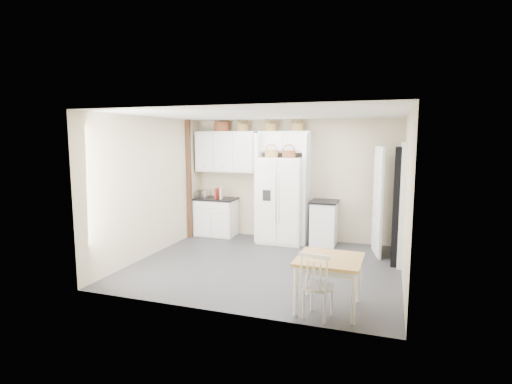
% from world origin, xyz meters
% --- Properties ---
extents(floor, '(4.50, 4.50, 0.00)m').
position_xyz_m(floor, '(0.00, 0.00, 0.00)').
color(floor, '#313139').
rests_on(floor, ground).
extents(ceiling, '(4.50, 4.50, 0.00)m').
position_xyz_m(ceiling, '(0.00, 0.00, 2.60)').
color(ceiling, white).
rests_on(ceiling, wall_back).
extents(wall_back, '(4.50, 0.00, 4.50)m').
position_xyz_m(wall_back, '(0.00, 2.00, 1.30)').
color(wall_back, '#C4BA94').
rests_on(wall_back, floor).
extents(wall_left, '(0.00, 4.00, 4.00)m').
position_xyz_m(wall_left, '(-2.25, 0.00, 1.30)').
color(wall_left, '#C4BA94').
rests_on(wall_left, floor).
extents(wall_right, '(0.00, 4.00, 4.00)m').
position_xyz_m(wall_right, '(2.25, 0.00, 1.30)').
color(wall_right, '#C4BA94').
rests_on(wall_right, floor).
extents(refrigerator, '(0.93, 0.75, 1.81)m').
position_xyz_m(refrigerator, '(-0.15, 1.62, 0.90)').
color(refrigerator, white).
rests_on(refrigerator, floor).
extents(base_cab_left, '(0.88, 0.56, 0.82)m').
position_xyz_m(base_cab_left, '(-1.72, 1.70, 0.41)').
color(base_cab_left, white).
rests_on(base_cab_left, floor).
extents(base_cab_right, '(0.50, 0.60, 0.88)m').
position_xyz_m(base_cab_right, '(0.74, 1.70, 0.44)').
color(base_cab_right, white).
rests_on(base_cab_right, floor).
extents(dining_table, '(0.83, 0.83, 0.68)m').
position_xyz_m(dining_table, '(1.31, -1.45, 0.34)').
color(dining_table, '#AC8B4A').
rests_on(dining_table, floor).
extents(windsor_chair, '(0.45, 0.42, 0.79)m').
position_xyz_m(windsor_chair, '(1.23, -1.75, 0.40)').
color(windsor_chair, white).
rests_on(windsor_chair, floor).
extents(counter_left, '(0.92, 0.60, 0.04)m').
position_xyz_m(counter_left, '(-1.72, 1.70, 0.84)').
color(counter_left, black).
rests_on(counter_left, base_cab_left).
extents(counter_right, '(0.54, 0.64, 0.04)m').
position_xyz_m(counter_right, '(0.74, 1.70, 0.90)').
color(counter_right, black).
rests_on(counter_right, base_cab_right).
extents(toaster, '(0.25, 0.14, 0.17)m').
position_xyz_m(toaster, '(-2.05, 1.70, 0.94)').
color(toaster, silver).
rests_on(toaster, counter_left).
extents(cookbook_red, '(0.05, 0.16, 0.24)m').
position_xyz_m(cookbook_red, '(-1.65, 1.62, 0.98)').
color(cookbook_red, maroon).
rests_on(cookbook_red, counter_left).
extents(cookbook_cream, '(0.06, 0.17, 0.25)m').
position_xyz_m(cookbook_cream, '(-1.54, 1.62, 0.98)').
color(cookbook_cream, beige).
rests_on(cookbook_cream, counter_left).
extents(basket_upper_b, '(0.36, 0.36, 0.21)m').
position_xyz_m(basket_upper_b, '(-1.61, 1.83, 2.45)').
color(basket_upper_b, brown).
rests_on(basket_upper_b, upper_cabinet).
extents(basket_upper_c, '(0.28, 0.28, 0.16)m').
position_xyz_m(basket_upper_c, '(-1.11, 1.83, 2.43)').
color(basket_upper_c, olive).
rests_on(basket_upper_c, upper_cabinet).
extents(basket_bridge_a, '(0.28, 0.28, 0.16)m').
position_xyz_m(basket_bridge_a, '(-0.47, 1.83, 2.43)').
color(basket_bridge_a, olive).
rests_on(basket_bridge_a, bridge_cabinet).
extents(basket_bridge_b, '(0.28, 0.28, 0.16)m').
position_xyz_m(basket_bridge_b, '(0.12, 1.83, 2.43)').
color(basket_bridge_b, olive).
rests_on(basket_bridge_b, bridge_cabinet).
extents(basket_fridge_a, '(0.28, 0.28, 0.15)m').
position_xyz_m(basket_fridge_a, '(-0.36, 1.52, 1.88)').
color(basket_fridge_a, olive).
rests_on(basket_fridge_a, refrigerator).
extents(basket_fridge_b, '(0.27, 0.27, 0.15)m').
position_xyz_m(basket_fridge_b, '(0.01, 1.52, 1.88)').
color(basket_fridge_b, brown).
rests_on(basket_fridge_b, refrigerator).
extents(upper_cabinet, '(1.40, 0.34, 0.90)m').
position_xyz_m(upper_cabinet, '(-1.50, 1.83, 1.90)').
color(upper_cabinet, white).
rests_on(upper_cabinet, wall_back).
extents(bridge_cabinet, '(1.12, 0.34, 0.45)m').
position_xyz_m(bridge_cabinet, '(-0.15, 1.83, 2.12)').
color(bridge_cabinet, white).
rests_on(bridge_cabinet, wall_back).
extents(fridge_panel_left, '(0.08, 0.60, 2.30)m').
position_xyz_m(fridge_panel_left, '(-0.66, 1.70, 1.15)').
color(fridge_panel_left, white).
rests_on(fridge_panel_left, floor).
extents(fridge_panel_right, '(0.08, 0.60, 2.30)m').
position_xyz_m(fridge_panel_right, '(0.36, 1.70, 1.15)').
color(fridge_panel_right, white).
rests_on(fridge_panel_right, floor).
extents(trim_post, '(0.09, 0.09, 2.60)m').
position_xyz_m(trim_post, '(-2.20, 1.35, 1.30)').
color(trim_post, '#402716').
rests_on(trim_post, floor).
extents(doorway_void, '(0.18, 0.85, 2.05)m').
position_xyz_m(doorway_void, '(2.16, 1.00, 1.02)').
color(doorway_void, black).
rests_on(doorway_void, floor).
extents(door_slab, '(0.21, 0.79, 2.05)m').
position_xyz_m(door_slab, '(1.80, 1.33, 1.02)').
color(door_slab, white).
rests_on(door_slab, floor).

